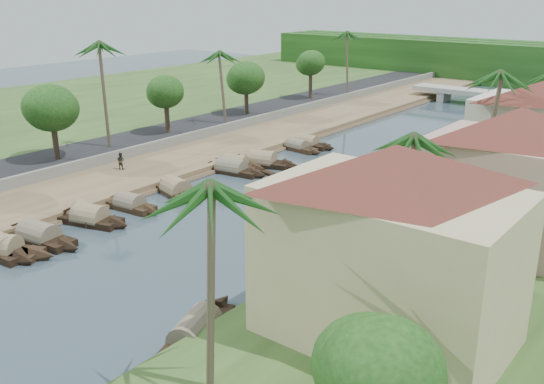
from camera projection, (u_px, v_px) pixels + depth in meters
The scene contains 37 objects.
ground at pixel (165, 251), 44.49m from camera, with size 220.00×220.00×0.00m, color #34444E.
left_bank at pixel (200, 155), 68.63m from camera, with size 10.00×180.00×0.80m, color brown.
right_bank at pixel (515, 223), 48.12m from camera, with size 16.00×180.00×1.20m, color #2E461C.
road at pixel (150, 141), 73.49m from camera, with size 8.00×180.00×1.40m, color black.
retaining_wall at pixel (174, 141), 70.77m from camera, with size 0.40×180.00×1.10m, color slate.
far_left_fill at pixel (29, 115), 88.98m from camera, with size 45.00×220.00×1.35m, color #2E461C.
bridge at pixel (498, 96), 97.65m from camera, with size 28.00×4.00×2.40m.
building_near at pixel (390, 243), 29.86m from camera, with size 14.85×14.85×10.20m.
building_mid at pixel (513, 176), 41.30m from camera, with size 14.11×14.11×9.70m.
sampan_3 at pixel (39, 236), 45.99m from camera, with size 8.94×2.79×2.35m.
sampan_4 at pixel (85, 214), 50.67m from camera, with size 6.81×3.25×1.94m.
sampan_5 at pixel (90, 219), 49.54m from camera, with size 7.78×3.89×2.39m.
sampan_6 at pixel (130, 205), 52.76m from camera, with size 7.01×2.19×2.08m.
sampan_7 at pixel (173, 188), 57.17m from camera, with size 6.46×2.39×1.76m.
sampan_8 at pixel (176, 190), 56.51m from camera, with size 8.05×3.83×2.40m.
sampan_9 at pixel (231, 169), 63.06m from camera, with size 8.93×2.88×2.22m.
sampan_10 at pixel (235, 164), 64.82m from camera, with size 7.63×3.01×2.08m.
sampan_11 at pixel (261, 162), 65.73m from camera, with size 9.11×4.52×2.52m.
sampan_12 at pixel (297, 147), 71.99m from camera, with size 7.83×2.32×1.88m.
sampan_13 at pixel (306, 144), 73.45m from camera, with size 8.09×2.31×2.19m.
sampan_14 at pixel (196, 333), 33.11m from camera, with size 4.74×9.49×2.28m.
sampan_15 at pixel (332, 243), 44.92m from camera, with size 3.30×6.75×1.84m.
sampan_16 at pixel (444, 184), 58.38m from camera, with size 2.70×9.12×2.19m.
canoe_1 at pixel (36, 243), 45.69m from camera, with size 5.25×3.30×0.88m.
canoe_2 at pixel (264, 172), 63.23m from camera, with size 5.07×1.58×0.73m.
palm_0 at pixel (204, 191), 24.31m from camera, with size 3.20×3.20×11.19m.
palm_1 at pixel (410, 140), 36.39m from camera, with size 3.20×3.20×10.23m.
palm_2 at pixel (493, 76), 48.96m from camera, with size 3.20×3.20×12.19m.
palm_5 at pixel (100, 46), 64.73m from camera, with size 3.20×3.20×12.86m.
palm_6 at pixel (223, 55), 77.02m from camera, with size 3.20×3.20×10.62m.
palm_8 at pixel (349, 34), 96.98m from camera, with size 3.20×3.20×11.67m.
tree_2 at pixel (52, 109), 61.62m from camera, with size 5.53×5.53×7.59m.
tree_3 at pixel (166, 93), 73.32m from camera, with size 4.48×4.48×6.82m.
tree_4 at pixel (246, 79), 84.55m from camera, with size 5.22×5.22×7.13m.
tree_5 at pixel (311, 64), 96.22m from camera, with size 4.40×4.40×7.42m.
tree_7 at pixel (378, 369), 21.50m from camera, with size 4.38×4.38×6.18m.
person_far at pixel (121, 161), 61.52m from camera, with size 0.84×0.66×1.74m, color #323023.
Camera 1 is at (31.35, -27.23, 18.34)m, focal length 40.00 mm.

